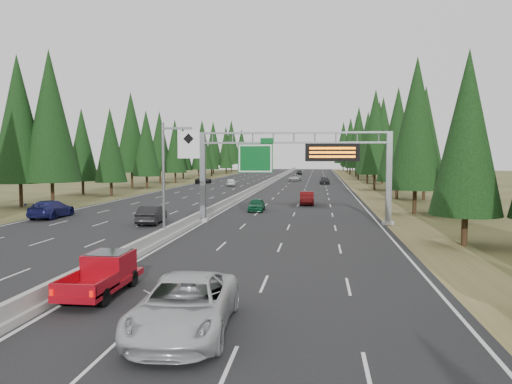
% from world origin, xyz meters
% --- Properties ---
extents(road, '(32.00, 260.00, 0.08)m').
position_xyz_m(road, '(0.00, 80.00, 0.04)').
color(road, black).
rests_on(road, ground).
extents(shoulder_right, '(3.60, 260.00, 0.06)m').
position_xyz_m(shoulder_right, '(17.80, 80.00, 0.03)').
color(shoulder_right, olive).
rests_on(shoulder_right, ground).
extents(shoulder_left, '(3.60, 260.00, 0.06)m').
position_xyz_m(shoulder_left, '(-17.80, 80.00, 0.03)').
color(shoulder_left, '#42421F').
rests_on(shoulder_left, ground).
extents(median_barrier, '(0.70, 260.00, 0.85)m').
position_xyz_m(median_barrier, '(0.00, 80.00, 0.41)').
color(median_barrier, gray).
rests_on(median_barrier, road).
extents(sign_gantry, '(16.75, 0.98, 7.80)m').
position_xyz_m(sign_gantry, '(8.92, 34.88, 5.27)').
color(sign_gantry, slate).
rests_on(sign_gantry, road).
extents(hov_sign_pole, '(2.80, 0.50, 8.00)m').
position_xyz_m(hov_sign_pole, '(0.58, 24.97, 4.72)').
color(hov_sign_pole, slate).
rests_on(hov_sign_pole, road).
extents(tree_row_right, '(12.11, 238.03, 18.93)m').
position_xyz_m(tree_row_right, '(21.99, 76.48, 9.52)').
color(tree_row_right, black).
rests_on(tree_row_right, ground).
extents(tree_row_left, '(10.95, 239.26, 18.56)m').
position_xyz_m(tree_row_left, '(-22.06, 80.17, 9.17)').
color(tree_row_left, black).
rests_on(tree_row_left, ground).
extents(silver_minivan, '(3.33, 6.61, 1.79)m').
position_xyz_m(silver_minivan, '(6.11, 8.00, 0.98)').
color(silver_minivan, silver).
rests_on(silver_minivan, road).
extents(red_pickup, '(1.81, 5.07, 1.65)m').
position_xyz_m(red_pickup, '(1.50, 12.24, 1.00)').
color(red_pickup, black).
rests_on(red_pickup, road).
extents(car_ahead_green, '(1.71, 4.03, 1.36)m').
position_xyz_m(car_ahead_green, '(3.97, 43.85, 0.76)').
color(car_ahead_green, '#145A37').
rests_on(car_ahead_green, road).
extents(car_ahead_dkred, '(1.78, 4.68, 1.52)m').
position_xyz_m(car_ahead_dkred, '(9.00, 51.50, 0.84)').
color(car_ahead_dkred, '#570C0D').
rests_on(car_ahead_dkred, road).
extents(car_ahead_dkgrey, '(2.09, 4.86, 1.39)m').
position_xyz_m(car_ahead_dkgrey, '(11.56, 95.03, 0.78)').
color(car_ahead_dkgrey, black).
rests_on(car_ahead_dkgrey, road).
extents(car_ahead_white, '(2.90, 5.40, 1.44)m').
position_xyz_m(car_ahead_white, '(4.94, 107.11, 0.80)').
color(car_ahead_white, '#B6B6B6').
rests_on(car_ahead_white, road).
extents(car_ahead_far, '(1.65, 4.09, 1.39)m').
position_xyz_m(car_ahead_far, '(4.47, 144.02, 0.78)').
color(car_ahead_far, black).
rests_on(car_ahead_far, road).
extents(car_onc_near, '(2.02, 4.79, 1.54)m').
position_xyz_m(car_onc_near, '(-3.68, 33.12, 0.85)').
color(car_onc_near, black).
rests_on(car_onc_near, road).
extents(car_onc_blue, '(2.45, 5.76, 1.66)m').
position_xyz_m(car_onc_blue, '(-14.31, 35.84, 0.91)').
color(car_onc_blue, '#171953').
rests_on(car_onc_blue, road).
extents(car_onc_white, '(2.09, 4.39, 1.45)m').
position_xyz_m(car_onc_white, '(-6.22, 86.34, 0.80)').
color(car_onc_white, silver).
rests_on(car_onc_white, road).
extents(car_onc_far, '(2.77, 5.17, 1.38)m').
position_xyz_m(car_onc_far, '(-13.52, 94.22, 0.77)').
color(car_onc_far, black).
rests_on(car_onc_far, road).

